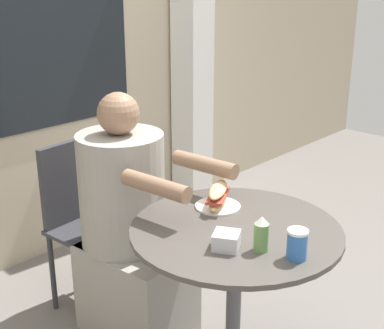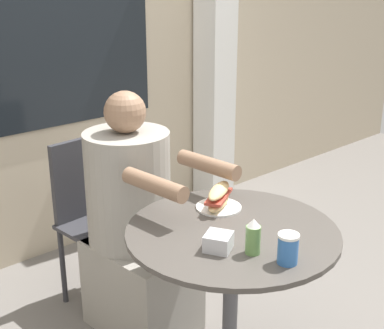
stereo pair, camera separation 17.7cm
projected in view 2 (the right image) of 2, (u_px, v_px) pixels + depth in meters
name	position (u px, v px, depth m)	size (l,w,h in m)	color
storefront_wall	(23.00, 22.00, 2.92)	(8.00, 0.09, 2.80)	#B7A88E
lattice_pillar	(215.00, 43.00, 3.70)	(0.22, 0.22, 2.40)	silver
cafe_table	(231.00, 274.00, 2.08)	(0.81, 0.81, 0.74)	#47423D
diner_chair	(93.00, 207.00, 2.75)	(0.41, 0.41, 0.87)	#333338
seated_diner	(136.00, 233.00, 2.52)	(0.43, 0.72, 1.17)	gray
sandwich_on_plate	(219.00, 198.00, 2.19)	(0.21, 0.19, 0.10)	white
drink_cup	(288.00, 249.00, 1.76)	(0.07, 0.07, 0.11)	#336BB7
napkin_box	(218.00, 242.00, 1.86)	(0.12, 0.12, 0.06)	silver
condiment_bottle	(253.00, 237.00, 1.82)	(0.05, 0.05, 0.13)	#66934C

